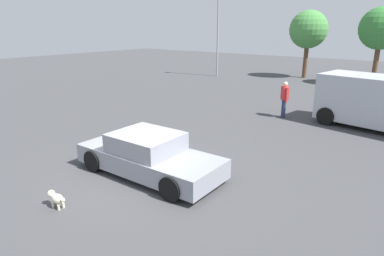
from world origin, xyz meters
The scene contains 7 objects.
ground_plane centered at (0.00, 0.00, 0.00)m, with size 80.00×80.00×0.00m, color #424244.
sedan_foreground centered at (0.03, 0.20, 0.56)m, with size 4.38×1.91×1.21m.
dog centered at (-0.39, -2.46, 0.24)m, with size 0.59×0.25×0.39m.
pedestrian centered at (0.59, 8.53, 0.99)m, with size 0.45×0.46×1.67m.
light_post_near centered at (-9.22, 17.81, 4.50)m, with size 0.44×0.44×6.67m.
tree_back_left centered at (-3.04, 21.49, 3.80)m, with size 2.98×2.98×5.32m.
tree_back_center centered at (2.24, 20.55, 3.91)m, with size 2.89×2.89×5.39m.
Camera 1 is at (6.39, -6.08, 4.10)m, focal length 31.23 mm.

